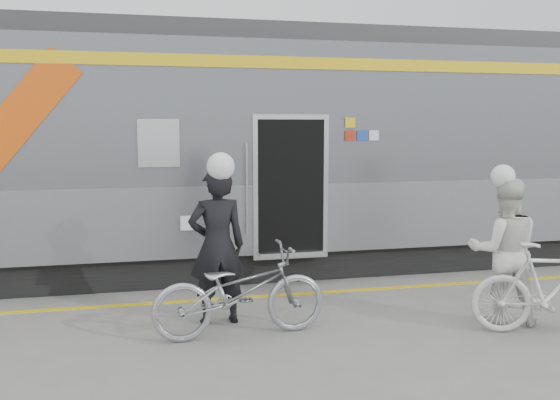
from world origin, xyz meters
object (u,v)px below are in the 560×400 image
object	(u,v)px
man	(217,246)
woman	(504,251)
bicycle_right	(552,289)
bicycle_left	(240,291)

from	to	relation	value
man	woman	xyz separation A→B (m)	(3.55, -0.78, -0.07)
man	bicycle_right	world-z (taller)	man
woman	bicycle_right	world-z (taller)	woman
man	bicycle_right	xyz separation A→B (m)	(3.85, -1.33, -0.43)
woman	bicycle_left	bearing A→B (deg)	15.03
bicycle_right	woman	bearing A→B (deg)	47.58
woman	bicycle_right	distance (m)	0.73
bicycle_left	woman	world-z (taller)	woman
woman	bicycle_right	size ratio (longest dim) A/B	0.99
bicycle_right	bicycle_left	bearing A→B (deg)	96.90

